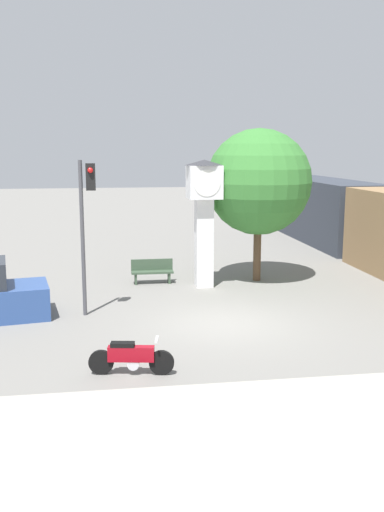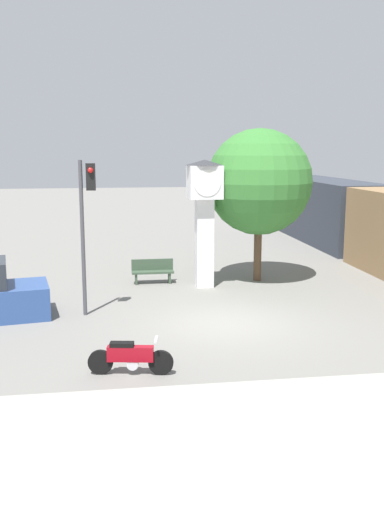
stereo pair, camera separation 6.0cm
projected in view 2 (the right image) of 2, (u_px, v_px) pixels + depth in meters
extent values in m
plane|color=slate|center=(225.00, 324.00, 16.84)|extent=(120.00, 120.00, 0.00)
cube|color=#9E998E|center=(314.00, 453.00, 9.60)|extent=(36.00, 6.00, 0.10)
cylinder|color=black|center=(161.00, 363.00, 13.01)|extent=(0.59, 0.19, 0.58)
cylinder|color=black|center=(100.00, 362.00, 13.04)|extent=(0.59, 0.19, 0.58)
cube|color=maroon|center=(130.00, 354.00, 12.98)|extent=(1.08, 0.39, 0.35)
cube|color=black|center=(122.00, 344.00, 12.95)|extent=(0.57, 0.31, 0.10)
cylinder|color=silver|center=(133.00, 364.00, 13.03)|extent=(0.30, 0.23, 0.27)
cube|color=silver|center=(156.00, 339.00, 12.91)|extent=(0.13, 0.43, 0.04)
cube|color=white|center=(204.00, 243.00, 21.12)|extent=(0.63, 0.63, 3.30)
cube|color=white|center=(205.00, 182.00, 20.70)|extent=(1.20, 1.20, 1.20)
cylinder|color=white|center=(207.00, 183.00, 20.11)|extent=(0.96, 0.02, 0.96)
cone|color=#333338|center=(205.00, 162.00, 20.57)|extent=(1.44, 1.44, 0.20)
cube|color=#333842|center=(325.00, 210.00, 31.79)|extent=(2.80, 10.80, 3.40)
cylinder|color=#47474C|center=(83.00, 239.00, 17.31)|extent=(0.12, 0.12, 4.76)
cube|color=black|center=(91.00, 177.00, 17.00)|extent=(0.28, 0.24, 0.80)
sphere|color=red|center=(90.00, 170.00, 16.82)|extent=(0.16, 0.16, 0.16)
cylinder|color=brown|center=(258.00, 252.00, 22.18)|extent=(0.30, 0.30, 2.23)
sphere|color=#387A33|center=(259.00, 182.00, 21.67)|extent=(4.03, 4.03, 4.03)
cube|color=#384C38|center=(153.00, 272.00, 21.78)|extent=(1.60, 0.44, 0.08)
cube|color=#384C38|center=(152.00, 265.00, 21.91)|extent=(1.60, 0.06, 0.44)
cube|color=#384C38|center=(136.00, 279.00, 21.73)|extent=(0.08, 0.35, 0.41)
cube|color=#384C38|center=(169.00, 278.00, 21.91)|extent=(0.08, 0.35, 0.41)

